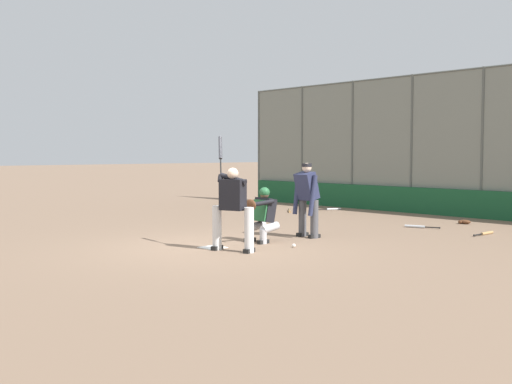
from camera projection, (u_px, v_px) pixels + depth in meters
The scene contains 13 objects.
ground_plane at pixel (213, 248), 11.63m from camera, with size 160.00×160.00×0.00m, color #7A604C.
home_plate_marker at pixel (213, 247), 11.63m from camera, with size 0.43×0.43×0.01m, color white.
backstop_fence at pixel (445, 140), 17.61m from camera, with size 15.91×0.08×4.25m.
padding_wall at pixel (442, 202), 17.66m from camera, with size 15.51×0.18×0.79m, color #19512D.
batter_at_plate at pixel (232, 206), 11.17m from camera, with size 1.13×0.55×2.17m.
catcher_behind_plate at pixel (262, 214), 12.34m from camera, with size 0.60×0.69×1.14m.
umpire_home at pixel (307, 198), 13.02m from camera, with size 0.66×0.44×1.62m.
spare_bat_near_backstop at pixel (332, 209), 19.30m from camera, with size 0.41×0.80×0.07m.
spare_bat_by_padding at pixel (417, 227), 14.71m from camera, with size 0.83×0.32×0.07m.
spare_bat_third_base_side at pixel (289, 211), 18.72m from camera, with size 0.63×0.62×0.07m.
spare_bat_first_base_side at pixel (486, 233), 13.47m from camera, with size 0.09×0.83×0.07m.
fielding_glove_on_dirt at pixel (464, 222), 15.53m from camera, with size 0.31×0.23×0.11m.
baseball_loose at pixel (294, 246), 11.66m from camera, with size 0.07×0.07×0.07m, color white.
Camera 1 is at (-8.92, 7.36, 1.84)m, focal length 42.00 mm.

